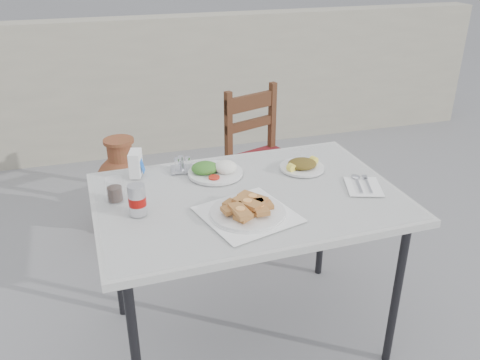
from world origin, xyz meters
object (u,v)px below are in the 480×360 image
object	(u,v)px
pide_plate	(248,208)
chair	(263,160)
soda_can	(137,200)
cola_glass	(115,191)
salad_rice_plate	(215,170)
salad_chopped_plate	(302,165)
cafe_table	(248,205)
condiment_caddy	(182,166)
napkin_holder	(136,163)
terracotta_urn	(124,189)

from	to	relation	value
pide_plate	chair	distance (m)	1.32
soda_can	cola_glass	world-z (taller)	soda_can
salad_rice_plate	salad_chopped_plate	size ratio (longest dim) A/B	1.21
salad_rice_plate	chair	world-z (taller)	chair
salad_chopped_plate	cola_glass	distance (m)	0.90
pide_plate	chair	xyz separation A→B (m)	(0.48, 1.18, -0.35)
cafe_table	condiment_caddy	distance (m)	0.41
salad_chopped_plate	soda_can	size ratio (longest dim) A/B	1.67
cafe_table	chair	bearing A→B (deg)	67.18
salad_rice_plate	soda_can	bearing A→B (deg)	-144.74
chair	soda_can	bearing A→B (deg)	-150.38
salad_chopped_plate	napkin_holder	xyz separation A→B (m)	(-0.78, 0.16, 0.04)
salad_chopped_plate	soda_can	distance (m)	0.84
condiment_caddy	soda_can	bearing A→B (deg)	-124.68
napkin_holder	condiment_caddy	distance (m)	0.22
cafe_table	salad_chopped_plate	world-z (taller)	salad_chopped_plate
cafe_table	chair	size ratio (longest dim) A/B	1.42
salad_rice_plate	pide_plate	bearing A→B (deg)	-85.16
cafe_table	cola_glass	size ratio (longest dim) A/B	13.35
soda_can	condiment_caddy	size ratio (longest dim) A/B	1.15
chair	salad_rice_plate	bearing A→B (deg)	-143.29
condiment_caddy	cola_glass	bearing A→B (deg)	-147.16
pide_plate	napkin_holder	world-z (taller)	napkin_holder
cafe_table	condiment_caddy	size ratio (longest dim) A/B	11.98
cafe_table	condiment_caddy	world-z (taller)	condiment_caddy
soda_can	napkin_holder	xyz separation A→B (m)	(0.03, 0.37, -0.01)
napkin_holder	terracotta_urn	world-z (taller)	napkin_holder
salad_chopped_plate	terracotta_urn	distance (m)	1.43
cola_glass	chair	bearing A→B (deg)	42.25
condiment_caddy	napkin_holder	bearing A→B (deg)	176.38
salad_rice_plate	chair	distance (m)	0.98
salad_rice_plate	chair	xyz separation A→B (m)	(0.52, 0.77, -0.34)
soda_can	cola_glass	size ratio (longest dim) A/B	1.28
cafe_table	salad_rice_plate	world-z (taller)	salad_rice_plate
pide_plate	salad_rice_plate	bearing A→B (deg)	94.84
pide_plate	chair	world-z (taller)	chair
cafe_table	cola_glass	xyz separation A→B (m)	(-0.56, 0.11, 0.10)
chair	napkin_holder	bearing A→B (deg)	-161.92
salad_rice_plate	cola_glass	bearing A→B (deg)	-164.71
salad_chopped_plate	cola_glass	world-z (taller)	cola_glass
cola_glass	napkin_holder	xyz separation A→B (m)	(0.11, 0.23, 0.02)
salad_chopped_plate	condiment_caddy	size ratio (longest dim) A/B	1.91
cafe_table	terracotta_urn	distance (m)	1.39
soda_can	napkin_holder	world-z (taller)	soda_can
pide_plate	chair	size ratio (longest dim) A/B	0.45
soda_can	napkin_holder	size ratio (longest dim) A/B	1.08
cafe_table	condiment_caddy	xyz separation A→B (m)	(-0.23, 0.32, 0.08)
napkin_holder	pide_plate	bearing A→B (deg)	-37.12
napkin_holder	terracotta_urn	xyz separation A→B (m)	(-0.03, 0.89, -0.56)
cafe_table	terracotta_urn	xyz separation A→B (m)	(-0.48, 1.23, -0.45)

